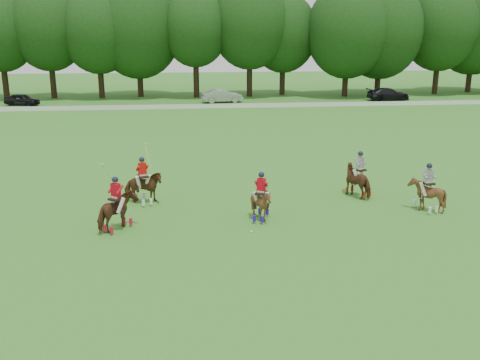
{
  "coord_description": "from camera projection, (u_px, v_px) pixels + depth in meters",
  "views": [
    {
      "loc": [
        -1.97,
        -19.06,
        7.93
      ],
      "look_at": [
        0.59,
        4.2,
        1.4
      ],
      "focal_mm": 40.0,
      "sensor_mm": 36.0,
      "label": 1
    }
  ],
  "objects": [
    {
      "name": "polo_stripe_b",
      "position": [
        427.0,
        194.0,
        24.27
      ],
      "size": [
        1.48,
        1.6,
        2.23
      ],
      "color": "#472912",
      "rests_on": "ground"
    },
    {
      "name": "ground",
      "position": [
        237.0,
        244.0,
        20.59
      ],
      "size": [
        180.0,
        180.0,
        0.0
      ],
      "primitive_type": "plane",
      "color": "#347020",
      "rests_on": "ground"
    },
    {
      "name": "boundary_rail",
      "position": [
        200.0,
        106.0,
        56.91
      ],
      "size": [
        120.0,
        0.1,
        0.44
      ],
      "primitive_type": "cube",
      "color": "white",
      "rests_on": "ground"
    },
    {
      "name": "polo_red_a",
      "position": [
        117.0,
        211.0,
        21.88
      ],
      "size": [
        1.78,
        2.0,
        2.82
      ],
      "color": "#472912",
      "rests_on": "ground"
    },
    {
      "name": "car_right",
      "position": [
        388.0,
        94.0,
        63.46
      ],
      "size": [
        5.11,
        2.29,
        1.46
      ],
      "primitive_type": "imported",
      "rotation": [
        0.0,
        0.0,
        1.62
      ],
      "color": "black",
      "rests_on": "ground"
    },
    {
      "name": "polo_red_c",
      "position": [
        261.0,
        203.0,
        23.07
      ],
      "size": [
        1.54,
        1.62,
        2.15
      ],
      "color": "#472912",
      "rests_on": "ground"
    },
    {
      "name": "polo_ball",
      "position": [
        251.0,
        231.0,
        21.8
      ],
      "size": [
        0.09,
        0.09,
        0.09
      ],
      "primitive_type": "sphere",
      "color": "white",
      "rests_on": "ground"
    },
    {
      "name": "polo_stripe_a",
      "position": [
        359.0,
        180.0,
        26.4
      ],
      "size": [
        1.65,
        2.04,
        2.29
      ],
      "color": "#472912",
      "rests_on": "ground"
    },
    {
      "name": "tree_line",
      "position": [
        198.0,
        29.0,
        64.41
      ],
      "size": [
        117.98,
        14.32,
        14.75
      ],
      "color": "black",
      "rests_on": "ground"
    },
    {
      "name": "car_mid",
      "position": [
        222.0,
        96.0,
        61.36
      ],
      "size": [
        4.84,
        2.34,
        1.53
      ],
      "primitive_type": "imported",
      "rotation": [
        0.0,
        0.0,
        1.73
      ],
      "color": "#ADACB2",
      "rests_on": "ground"
    },
    {
      "name": "car_left",
      "position": [
        22.0,
        99.0,
        59.05
      ],
      "size": [
        4.07,
        2.44,
        1.3
      ],
      "primitive_type": "imported",
      "rotation": [
        0.0,
        0.0,
        1.32
      ],
      "color": "black",
      "rests_on": "ground"
    },
    {
      "name": "polo_red_b",
      "position": [
        143.0,
        187.0,
        25.29
      ],
      "size": [
        1.9,
        1.76,
        2.81
      ],
      "color": "#472912",
      "rests_on": "ground"
    }
  ]
}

